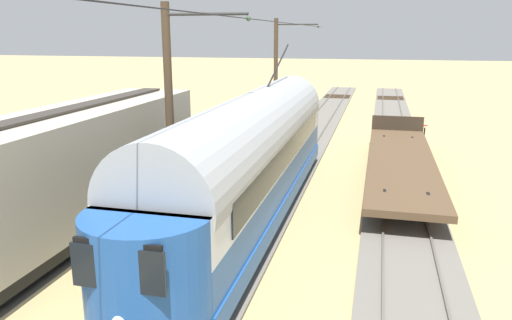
# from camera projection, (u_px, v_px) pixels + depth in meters

# --- Properties ---
(ground_plane) EXTENTS (220.00, 220.00, 0.00)m
(ground_plane) POSITION_uv_depth(u_px,v_px,m) (275.00, 184.00, 21.17)
(ground_plane) COLOR tan
(track_streetcar_siding) EXTENTS (2.80, 80.00, 0.18)m
(track_streetcar_siding) POSITION_uv_depth(u_px,v_px,m) (401.00, 190.00, 20.23)
(track_streetcar_siding) COLOR #666059
(track_streetcar_siding) RESTS_ON ground
(track_adjacent_siding) EXTENTS (2.80, 80.00, 0.18)m
(track_adjacent_siding) POSITION_uv_depth(u_px,v_px,m) (277.00, 181.00, 21.45)
(track_adjacent_siding) COLOR #666059
(track_adjacent_siding) RESTS_ON ground
(track_third_siding) EXTENTS (2.80, 80.00, 0.18)m
(track_third_siding) POSITION_uv_depth(u_px,v_px,m) (166.00, 173.00, 22.66)
(track_third_siding) COLOR #666059
(track_third_siding) RESTS_ON ground
(vintage_streetcar) EXTENTS (2.65, 18.38, 5.62)m
(vintage_streetcar) POSITION_uv_depth(u_px,v_px,m) (252.00, 154.00, 16.87)
(vintage_streetcar) COLOR #1E4C93
(vintage_streetcar) RESTS_ON ground
(boxcar_adjacent) EXTENTS (2.96, 12.42, 3.85)m
(boxcar_adjacent) POSITION_uv_depth(u_px,v_px,m) (79.00, 164.00, 15.99)
(boxcar_adjacent) COLOR #B2A893
(boxcar_adjacent) RESTS_ON ground
(flatcar_far_siding) EXTENTS (2.80, 13.87, 1.60)m
(flatcar_far_siding) POSITION_uv_depth(u_px,v_px,m) (401.00, 160.00, 21.68)
(flatcar_far_siding) COLOR brown
(flatcar_far_siding) RESTS_ON ground
(catenary_pole_foreground) EXTENTS (3.00, 0.28, 7.25)m
(catenary_pole_foreground) POSITION_uv_depth(u_px,v_px,m) (277.00, 71.00, 33.33)
(catenary_pole_foreground) COLOR #423323
(catenary_pole_foreground) RESTS_ON ground
(catenary_pole_mid_near) EXTENTS (3.00, 0.28, 7.25)m
(catenary_pole_mid_near) POSITION_uv_depth(u_px,v_px,m) (172.00, 108.00, 16.72)
(catenary_pole_mid_near) COLOR #423323
(catenary_pole_mid_near) RESTS_ON ground
(overhead_wire_run) EXTENTS (2.79, 39.34, 0.18)m
(overhead_wire_run) POSITION_uv_depth(u_px,v_px,m) (252.00, 19.00, 16.10)
(overhead_wire_run) COLOR black
(overhead_wire_run) RESTS_ON ground
(switch_stand) EXTENTS (0.50, 0.30, 1.24)m
(switch_stand) POSITION_uv_depth(u_px,v_px,m) (424.00, 135.00, 28.06)
(switch_stand) COLOR black
(switch_stand) RESTS_ON ground
(spare_tie_stack) EXTENTS (2.40, 2.40, 0.54)m
(spare_tie_stack) POSITION_uv_depth(u_px,v_px,m) (85.00, 179.00, 21.04)
(spare_tie_stack) COLOR #382819
(spare_tie_stack) RESTS_ON ground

